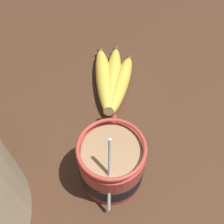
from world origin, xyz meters
TOP-DOWN VIEW (x-y plane):
  - table at (0.00, 0.00)cm, footprint 124.44×124.44cm
  - coffee_mug at (-5.45, -1.93)cm, footprint 15.38×10.52cm
  - banana_bunch at (15.65, -0.51)cm, footprint 23.04×10.54cm

SIDE VIEW (x-z plane):
  - table at x=0.00cm, z-range 0.00..3.64cm
  - banana_bunch at x=15.65cm, z-range 3.27..7.50cm
  - coffee_mug at x=-5.45cm, z-range 0.55..15.57cm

